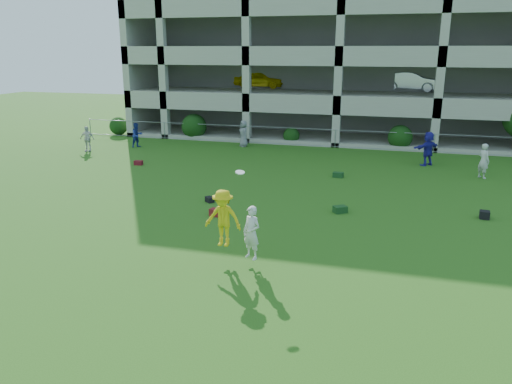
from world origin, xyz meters
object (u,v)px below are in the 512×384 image
(bystander_b, at_px, (87,139))
(bystander_a, at_px, (137,135))
(bystander_e, at_px, (484,161))
(parking_garage, at_px, (352,50))
(frisbee_contest, at_px, (229,221))
(bystander_c, at_px, (244,134))
(crate_d, at_px, (485,215))
(bystander_d, at_px, (428,149))

(bystander_b, bearing_deg, bystander_a, 36.34)
(bystander_a, xyz_separation_m, bystander_e, (20.29, -2.51, 0.08))
(parking_garage, bearing_deg, frisbee_contest, -91.58)
(bystander_c, xyz_separation_m, frisbee_contest, (5.02, -17.57, 0.43))
(bystander_e, xyz_separation_m, crate_d, (-0.79, -6.62, -0.71))
(bystander_e, xyz_separation_m, frisbee_contest, (-8.73, -12.95, 0.41))
(bystander_c, height_order, frisbee_contest, frisbee_contest)
(bystander_c, bearing_deg, frisbee_contest, -21.81)
(bystander_b, xyz_separation_m, bystander_e, (22.58, -0.43, 0.08))
(frisbee_contest, xyz_separation_m, parking_garage, (0.76, 27.48, 4.74))
(bystander_d, height_order, parking_garage, parking_garage)
(bystander_c, height_order, crate_d, bystander_c)
(bystander_a, relative_size, bystander_d, 0.85)
(bystander_e, bearing_deg, crate_d, 132.28)
(bystander_d, bearing_deg, bystander_e, 94.85)
(parking_garage, bearing_deg, bystander_e, -61.24)
(bystander_c, bearing_deg, crate_d, 11.32)
(bystander_a, bearing_deg, crate_d, -85.37)
(bystander_e, distance_m, parking_garage, 17.36)
(bystander_c, distance_m, bystander_d, 11.51)
(bystander_e, bearing_deg, bystander_c, 30.54)
(bystander_d, xyz_separation_m, frisbee_contest, (-6.23, -15.10, 0.35))
(crate_d, bearing_deg, bystander_d, 101.03)
(bystander_c, relative_size, crate_d, 4.84)
(bystander_b, xyz_separation_m, bystander_d, (20.07, 1.73, 0.14))
(bystander_b, distance_m, bystander_c, 9.77)
(bystander_e, distance_m, frisbee_contest, 15.62)
(frisbee_contest, bearing_deg, parking_garage, 88.42)
(bystander_a, relative_size, bystander_b, 1.00)
(bystander_d, bearing_deg, frisbee_contest, 23.17)
(bystander_c, xyz_separation_m, crate_d, (12.96, -11.24, -0.70))
(crate_d, bearing_deg, bystander_c, 139.07)
(parking_garage, bearing_deg, bystander_d, -66.15)
(crate_d, bearing_deg, parking_garage, 108.76)
(bystander_d, xyz_separation_m, parking_garage, (-5.47, 12.38, 5.09))
(bystander_b, distance_m, bystander_d, 20.15)
(bystander_e, bearing_deg, bystander_b, 48.01)
(bystander_b, distance_m, parking_garage, 20.96)
(crate_d, xyz_separation_m, parking_garage, (-7.18, 21.15, 5.86))
(bystander_e, bearing_deg, parking_garage, -12.14)
(bystander_a, distance_m, bystander_b, 3.09)
(bystander_d, distance_m, frisbee_contest, 16.34)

